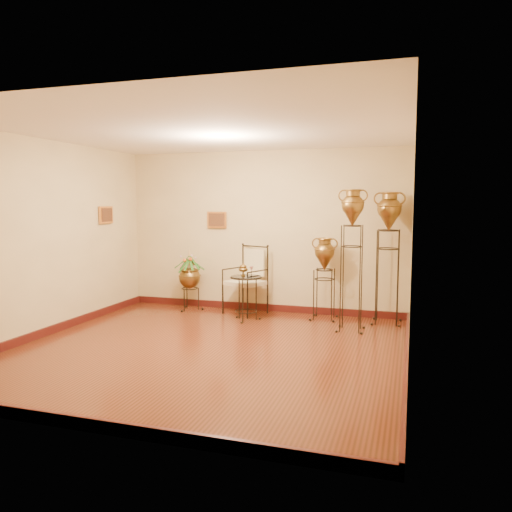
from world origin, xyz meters
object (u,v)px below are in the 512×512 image
(armchair, at_px, (245,280))
(side_table, at_px, (246,297))
(amphora_tall, at_px, (352,259))
(amphora_mid, at_px, (388,257))
(planter_urn, at_px, (190,275))

(armchair, xyz_separation_m, side_table, (0.17, -0.48, -0.21))
(amphora_tall, xyz_separation_m, side_table, (-1.70, 0.15, -0.71))
(armchair, bearing_deg, side_table, -46.96)
(side_table, bearing_deg, armchair, 110.10)
(amphora_tall, height_order, side_table, amphora_tall)
(amphora_tall, distance_m, amphora_mid, 0.80)
(amphora_tall, relative_size, amphora_mid, 1.01)
(amphora_tall, xyz_separation_m, armchair, (-1.87, 0.63, -0.50))
(armchair, bearing_deg, amphora_mid, 22.95)
(amphora_tall, bearing_deg, amphora_mid, 52.18)
(planter_urn, xyz_separation_m, armchair, (1.04, 0.00, -0.04))
(side_table, bearing_deg, amphora_mid, 12.30)
(amphora_tall, relative_size, side_table, 2.32)
(amphora_tall, bearing_deg, side_table, 174.81)
(amphora_mid, distance_m, planter_urn, 3.43)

